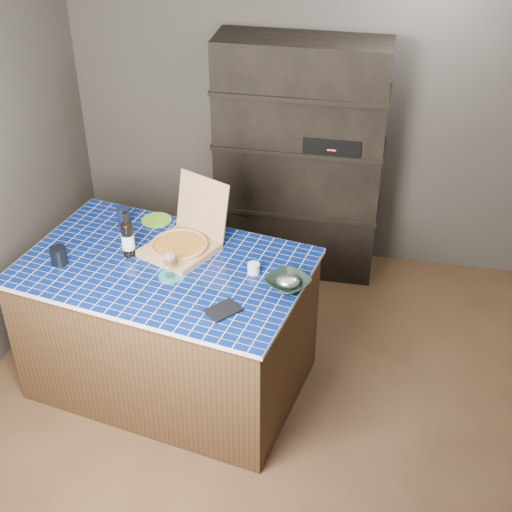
% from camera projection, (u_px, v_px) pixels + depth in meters
% --- Properties ---
extents(room, '(3.50, 3.50, 3.50)m').
position_uv_depth(room, '(259.00, 228.00, 3.76)').
color(room, brown).
rests_on(room, ground).
extents(shelving_unit, '(1.20, 0.41, 1.80)m').
position_uv_depth(shelving_unit, '(299.00, 161.00, 5.20)').
color(shelving_unit, black).
rests_on(shelving_unit, floor).
extents(kitchen_island, '(1.80, 1.32, 0.90)m').
position_uv_depth(kitchen_island, '(169.00, 325.00, 4.35)').
color(kitchen_island, '#47321C').
rests_on(kitchen_island, floor).
extents(pizza_box, '(0.52, 0.56, 0.40)m').
position_uv_depth(pizza_box, '(182.00, 243.00, 4.19)').
color(pizza_box, '#A87856').
rests_on(pizza_box, kitchen_island).
extents(mead_bottle, '(0.08, 0.08, 0.29)m').
position_uv_depth(mead_bottle, '(128.00, 238.00, 4.13)').
color(mead_bottle, black).
rests_on(mead_bottle, kitchen_island).
extents(teal_trivet, '(0.14, 0.14, 0.01)m').
position_uv_depth(teal_trivet, '(171.00, 276.00, 4.01)').
color(teal_trivet, '#16736B').
rests_on(teal_trivet, kitchen_island).
extents(wine_glass, '(0.07, 0.07, 0.16)m').
position_uv_depth(wine_glass, '(170.00, 260.00, 3.94)').
color(wine_glass, white).
rests_on(wine_glass, teal_trivet).
extents(tumbler, '(0.10, 0.10, 0.11)m').
position_uv_depth(tumbler, '(59.00, 256.00, 4.09)').
color(tumbler, black).
rests_on(tumbler, kitchen_island).
extents(dvd_case, '(0.21, 0.21, 0.01)m').
position_uv_depth(dvd_case, '(223.00, 310.00, 3.74)').
color(dvd_case, black).
rests_on(dvd_case, kitchen_island).
extents(bowl, '(0.32, 0.32, 0.06)m').
position_uv_depth(bowl, '(288.00, 283.00, 3.91)').
color(bowl, black).
rests_on(bowl, kitchen_island).
extents(foil_contents, '(0.13, 0.11, 0.06)m').
position_uv_depth(foil_contents, '(288.00, 281.00, 3.90)').
color(foil_contents, silver).
rests_on(foil_contents, bowl).
extents(white_jar, '(0.07, 0.07, 0.06)m').
position_uv_depth(white_jar, '(254.00, 268.00, 4.02)').
color(white_jar, silver).
rests_on(white_jar, kitchen_island).
extents(navy_cup, '(0.08, 0.08, 0.12)m').
position_uv_depth(navy_cup, '(124.00, 217.00, 4.43)').
color(navy_cup, black).
rests_on(navy_cup, kitchen_island).
extents(green_trivet, '(0.19, 0.19, 0.01)m').
position_uv_depth(green_trivet, '(157.00, 220.00, 4.51)').
color(green_trivet, '#66AB24').
rests_on(green_trivet, kitchen_island).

